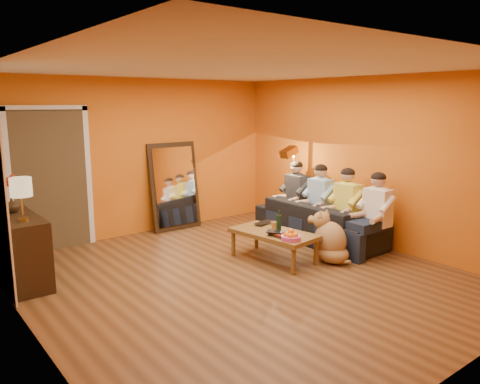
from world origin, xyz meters
TOP-DOWN VIEW (x-y plane):
  - room_shell at (0.00, 0.37)m, footprint 5.00×5.50m
  - doorway_recess at (-1.50, 2.83)m, footprint 1.06×0.30m
  - door_jamb_left at (-2.07, 2.71)m, footprint 0.08×0.06m
  - door_jamb_right at (-0.93, 2.71)m, footprint 0.08×0.06m
  - door_header at (-1.50, 2.71)m, footprint 1.22×0.06m
  - mirror_frame at (0.55, 2.63)m, footprint 0.92×0.27m
  - mirror_glass at (0.55, 2.59)m, footprint 0.78×0.21m
  - sideboard at (-2.24, 1.55)m, footprint 0.44×1.18m
  - table_lamp at (-2.24, 1.25)m, footprint 0.24×0.24m
  - sofa at (2.00, 0.54)m, footprint 2.19×0.86m
  - coffee_table at (0.77, 0.27)m, footprint 0.78×1.29m
  - floor_lamp at (2.10, 1.25)m, footprint 0.31×0.25m
  - dog at (1.36, -0.26)m, footprint 0.60×0.72m
  - person_far_left at (2.13, -0.46)m, footprint 0.70×0.44m
  - person_mid_left at (2.13, 0.09)m, footprint 0.70×0.44m
  - person_mid_right at (2.13, 0.64)m, footprint 0.70×0.44m
  - person_far_right at (2.13, 1.19)m, footprint 0.70×0.44m
  - fruit_bowl at (0.67, -0.18)m, footprint 0.26×0.26m
  - wine_bottle at (0.82, 0.22)m, footprint 0.07×0.07m
  - tumbler at (0.89, 0.39)m, footprint 0.11×0.11m
  - laptop at (0.95, 0.62)m, footprint 0.41×0.32m
  - book_lower at (0.59, 0.07)m, footprint 0.19×0.25m
  - book_mid at (0.60, 0.08)m, footprint 0.19×0.26m
  - book_upper at (0.59, 0.06)m, footprint 0.27×0.28m
  - vase at (-2.24, 1.80)m, footprint 0.18×0.18m
  - flowers at (-2.24, 1.80)m, footprint 0.17×0.17m

SIDE VIEW (x-z plane):
  - coffee_table at x=0.77m, z-range 0.00..0.42m
  - sofa at x=2.00m, z-range 0.00..0.64m
  - dog at x=1.36m, z-range 0.00..0.73m
  - sideboard at x=-2.24m, z-range 0.00..0.85m
  - book_lower at x=0.59m, z-range 0.42..0.44m
  - laptop at x=0.95m, z-range 0.42..0.45m
  - book_mid at x=0.60m, z-range 0.44..0.46m
  - tumbler at x=0.89m, z-range 0.42..0.52m
  - book_upper at x=0.59m, z-range 0.46..0.48m
  - fruit_bowl at x=0.67m, z-range 0.42..0.58m
  - wine_bottle at x=0.82m, z-range 0.42..0.73m
  - person_far_left at x=2.13m, z-range 0.00..1.22m
  - person_mid_left at x=2.13m, z-range 0.00..1.22m
  - person_mid_right at x=2.13m, z-range 0.00..1.22m
  - person_far_right at x=2.13m, z-range 0.00..1.22m
  - floor_lamp at x=2.10m, z-range 0.00..1.44m
  - mirror_frame at x=0.55m, z-range 0.00..1.52m
  - mirror_glass at x=0.55m, z-range 0.09..1.43m
  - vase at x=-2.24m, z-range 0.85..1.03m
  - doorway_recess at x=-1.50m, z-range 0.00..2.10m
  - door_jamb_left at x=-2.07m, z-range -0.05..2.15m
  - door_jamb_right at x=-0.93m, z-range -0.05..2.15m
  - table_lamp at x=-2.24m, z-range 0.85..1.36m
  - flowers at x=-2.24m, z-range 0.97..1.45m
  - room_shell at x=0.00m, z-range 0.00..2.60m
  - door_header at x=-1.50m, z-range 2.08..2.16m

